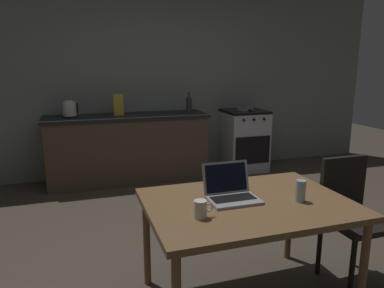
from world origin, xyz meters
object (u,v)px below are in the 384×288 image
Objects in this scene: laptop at (231,192)px; bottle at (189,103)px; dining_table at (248,211)px; cereal_box at (118,105)px; coffee_mug at (201,209)px; drinking_glass at (301,191)px; stove_oven at (244,140)px; electric_kettle at (70,109)px; frying_pan at (245,109)px; chair at (351,211)px.

bottle reaches higher than laptop.
dining_table is 4.63× the size of cereal_box.
cereal_box is at bearing 85.19° from laptop.
laptop is 2.82× the size of coffee_mug.
laptop is 1.15× the size of bottle.
coffee_mug is (-0.86, -2.96, -0.27)m from bottle.
laptop is at bearing 157.28° from drinking_glass.
cereal_box is (-0.96, 0.07, 0.01)m from bottle.
stove_oven is 2.52m from electric_kettle.
drinking_glass is at bearing -93.46° from bottle.
stove_oven reaches higher than drinking_glass.
laptop is 2.82m from bottle.
bottle reaches higher than coffee_mug.
stove_oven is 1.94m from cereal_box.
electric_kettle is 0.77× the size of cereal_box.
stove_oven is at bearing 87.38° from frying_pan.
frying_pan reaches higher than stove_oven.
chair is at bearing -82.66° from bottle.
frying_pan is (2.46, -0.03, -0.08)m from electric_kettle.
bottle is (0.49, 2.81, 0.39)m from dining_table.
coffee_mug is 3.04m from cereal_box.
electric_kettle reaches higher than coffee_mug.
bottle and cereal_box have the same top height.
cereal_box reaches higher than chair.
cereal_box is (-0.78, 2.99, 0.26)m from drinking_glass.
dining_table is at bearing -99.91° from bottle.
coffee_mug is (-1.74, -2.98, -0.16)m from frying_pan.
chair reaches higher than coffee_mug.
cereal_box is (-1.84, 0.05, 0.12)m from frying_pan.
frying_pan is (0.52, 2.81, 0.40)m from chair.
dining_table is at bearing -115.62° from stove_oven.
electric_kettle reaches higher than stove_oven.
electric_kettle is 2.46m from frying_pan.
coffee_mug is at bearing -120.29° from frying_pan.
drinking_glass is (-1.06, -2.96, 0.33)m from stove_oven.
dining_table is 3.08m from electric_kettle.
drinking_glass is at bearing 3.65° from coffee_mug.
electric_kettle is 3.10m from coffee_mug.
stove_oven is 6.53× the size of drinking_glass.
coffee_mug is 0.69m from drinking_glass.
bottle reaches higher than dining_table.
laptop is at bearing 178.21° from chair.
chair is at bearing -65.19° from cereal_box.
stove_oven is 3.17m from laptop.
stove_oven is at bearing 3.09° from bottle.
chair is 3.19m from cereal_box.
bottle is (1.58, -0.05, 0.03)m from electric_kettle.
frying_pan reaches higher than coffee_mug.
cereal_box is at bearing 178.50° from frying_pan.
cereal_box is (-1.84, 0.02, 0.59)m from stove_oven.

